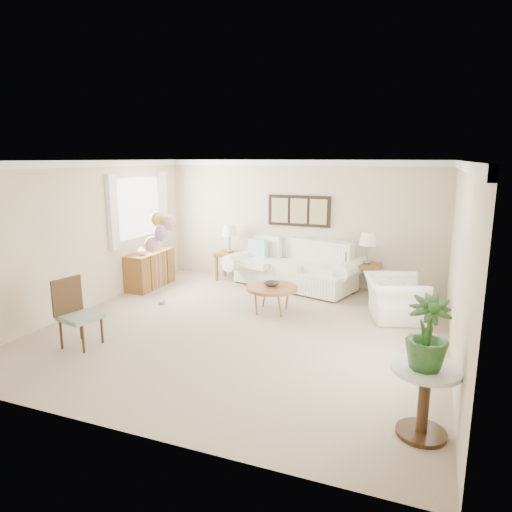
# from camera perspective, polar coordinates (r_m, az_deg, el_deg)

# --- Properties ---
(ground_plane) EXTENTS (6.00, 6.00, 0.00)m
(ground_plane) POSITION_cam_1_polar(r_m,az_deg,el_deg) (7.29, -1.40, -9.05)
(ground_plane) COLOR tan
(room_shell) EXTENTS (6.04, 6.04, 2.60)m
(room_shell) POSITION_cam_1_polar(r_m,az_deg,el_deg) (7.00, -2.00, 3.84)
(room_shell) COLOR beige
(room_shell) RESTS_ON ground
(wall_art_triptych) EXTENTS (1.35, 0.06, 0.65)m
(wall_art_triptych) POSITION_cam_1_polar(r_m,az_deg,el_deg) (9.66, 5.39, 5.63)
(wall_art_triptych) COLOR black
(wall_art_triptych) RESTS_ON ground
(sofa) EXTENTS (2.95, 1.65, 0.99)m
(sofa) POSITION_cam_1_polar(r_m,az_deg,el_deg) (9.51, 4.96, -1.56)
(sofa) COLOR white
(sofa) RESTS_ON ground
(end_table_left) EXTENTS (0.56, 0.51, 0.62)m
(end_table_left) POSITION_cam_1_polar(r_m,az_deg,el_deg) (10.05, -3.30, -0.07)
(end_table_left) COLOR brown
(end_table_left) RESTS_ON ground
(end_table_right) EXTENTS (0.54, 0.50, 0.59)m
(end_table_right) POSITION_cam_1_polar(r_m,az_deg,el_deg) (9.30, 13.65, -1.50)
(end_table_right) COLOR brown
(end_table_right) RESTS_ON ground
(lamp_left) EXTENTS (0.35, 0.35, 0.61)m
(lamp_left) POSITION_cam_1_polar(r_m,az_deg,el_deg) (9.94, -3.34, 3.13)
(lamp_left) COLOR gray
(lamp_left) RESTS_ON end_table_left
(lamp_right) EXTENTS (0.35, 0.35, 0.62)m
(lamp_right) POSITION_cam_1_polar(r_m,az_deg,el_deg) (9.19, 13.83, 1.96)
(lamp_right) COLOR gray
(lamp_right) RESTS_ON end_table_right
(coffee_table) EXTENTS (0.91, 0.91, 0.46)m
(coffee_table) POSITION_cam_1_polar(r_m,az_deg,el_deg) (7.92, 2.01, -4.09)
(coffee_table) COLOR brown
(coffee_table) RESTS_ON ground
(decor_bowl) EXTENTS (0.32, 0.32, 0.06)m
(decor_bowl) POSITION_cam_1_polar(r_m,az_deg,el_deg) (7.94, 1.99, -3.53)
(decor_bowl) COLOR black
(decor_bowl) RESTS_ON coffee_table
(armchair) EXTENTS (1.18, 1.27, 0.69)m
(armchair) POSITION_cam_1_polar(r_m,az_deg,el_deg) (8.00, 16.93, -5.06)
(armchair) COLOR white
(armchair) RESTS_ON ground
(side_table) EXTENTS (0.66, 0.66, 0.71)m
(side_table) POSITION_cam_1_polar(r_m,az_deg,el_deg) (4.77, 20.39, -14.77)
(side_table) COLOR silver
(side_table) RESTS_ON ground
(potted_plant) EXTENTS (0.47, 0.47, 0.70)m
(potted_plant) POSITION_cam_1_polar(r_m,az_deg,el_deg) (4.53, 20.65, -9.01)
(potted_plant) COLOR #234C1A
(potted_plant) RESTS_ON side_table
(accent_chair) EXTENTS (0.58, 0.58, 0.99)m
(accent_chair) POSITION_cam_1_polar(r_m,az_deg,el_deg) (6.99, -21.57, -6.43)
(accent_chair) COLOR gray
(accent_chair) RESTS_ON ground
(credenza) EXTENTS (0.46, 1.20, 0.74)m
(credenza) POSITION_cam_1_polar(r_m,az_deg,el_deg) (9.73, -13.08, -1.65)
(credenza) COLOR brown
(credenza) RESTS_ON ground
(vase_white) EXTENTS (0.21, 0.21, 0.19)m
(vase_white) POSITION_cam_1_polar(r_m,az_deg,el_deg) (9.38, -14.14, 0.68)
(vase_white) COLOR silver
(vase_white) RESTS_ON credenza
(vase_sage) EXTENTS (0.22, 0.22, 0.17)m
(vase_sage) POSITION_cam_1_polar(r_m,az_deg,el_deg) (9.80, -12.36, 1.22)
(vase_sage) COLOR silver
(vase_sage) RESTS_ON credenza
(balloon_cluster) EXTENTS (0.53, 0.42, 1.70)m
(balloon_cluster) POSITION_cam_1_polar(r_m,az_deg,el_deg) (8.33, -11.90, 3.16)
(balloon_cluster) COLOR gray
(balloon_cluster) RESTS_ON ground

